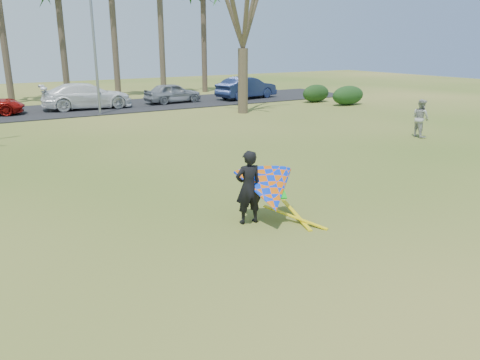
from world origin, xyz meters
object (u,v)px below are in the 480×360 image
kite_flyer (266,190)px  pedestrian_a (421,118)px  car_4 (173,93)px  streetlight (97,40)px  bare_tree_right (243,4)px  car_5 (247,88)px  car_3 (87,96)px

kite_flyer → pedestrian_a: bearing=23.0°
car_4 → streetlight: bearing=109.5°
streetlight → kite_flyer: bearing=-94.6°
bare_tree_right → pedestrian_a: 12.80m
pedestrian_a → kite_flyer: bearing=123.2°
car_5 → pedestrian_a: 17.27m
car_5 → kite_flyer: size_ratio=2.14×
streetlight → car_4: bearing=24.6°
bare_tree_right → car_4: (-1.88, 6.73, -5.79)m
bare_tree_right → pedestrian_a: bearing=-74.7°
bare_tree_right → kite_flyer: bearing=-120.0°
streetlight → car_5: 12.70m
kite_flyer → car_3: bearing=86.5°
car_4 → car_5: car_5 is taller
streetlight → kite_flyer: size_ratio=3.35×
car_4 → pedestrian_a: (4.90, -17.80, 0.12)m
car_4 → car_3: bearing=84.3°
car_5 → car_4: bearing=73.8°
bare_tree_right → car_4: bare_tree_right is taller
streetlight → bare_tree_right: bearing=-27.0°
kite_flyer → car_4: bearing=71.8°
car_4 → car_5: bearing=-100.5°
car_5 → kite_flyer: (-13.63, -22.53, -0.04)m
pedestrian_a → bare_tree_right: bearing=25.5°
car_5 → bare_tree_right: bearing=135.1°
bare_tree_right → car_5: (4.16, 6.16, -5.66)m
car_3 → car_5: (12.20, -0.63, -0.00)m
streetlight → pedestrian_a: (10.86, -15.08, -3.57)m
pedestrian_a → kite_flyer: kite_flyer is taller
car_5 → kite_flyer: bearing=138.0°
car_3 → pedestrian_a: bearing=-143.7°
pedestrian_a → kite_flyer: (-12.49, -5.30, -0.04)m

